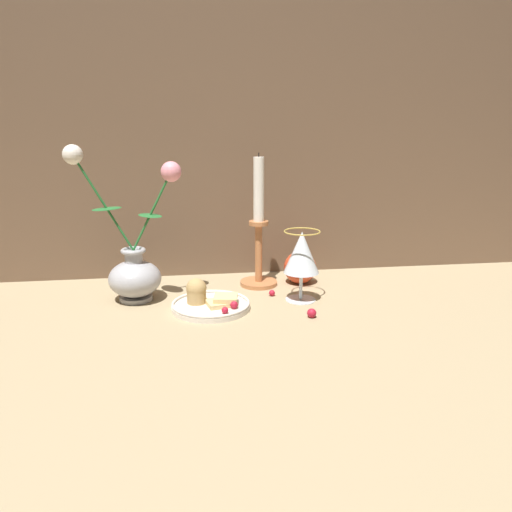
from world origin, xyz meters
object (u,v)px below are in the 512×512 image
plate_with_pastries (209,302)px  apple_beside_vase (300,267)px  vase (134,264)px  candlestick (259,236)px  wine_glass (302,255)px

plate_with_pastries → apple_beside_vase: 0.28m
vase → candlestick: bearing=13.6°
vase → plate_with_pastries: 0.19m
wine_glass → vase: bearing=171.9°
vase → wine_glass: (0.37, -0.05, 0.02)m
wine_glass → apple_beside_vase: size_ratio=1.73×
vase → candlestick: vase is taller
candlestick → wine_glass: bearing=-57.6°
plate_with_pastries → apple_beside_vase: (0.24, 0.15, 0.03)m
vase → plate_with_pastries: size_ratio=2.04×
vase → apple_beside_vase: vase is taller
vase → apple_beside_vase: size_ratio=3.72×
vase → apple_beside_vase: 0.41m
plate_with_pastries → candlestick: (0.13, 0.15, 0.11)m
wine_glass → candlestick: candlestick is taller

